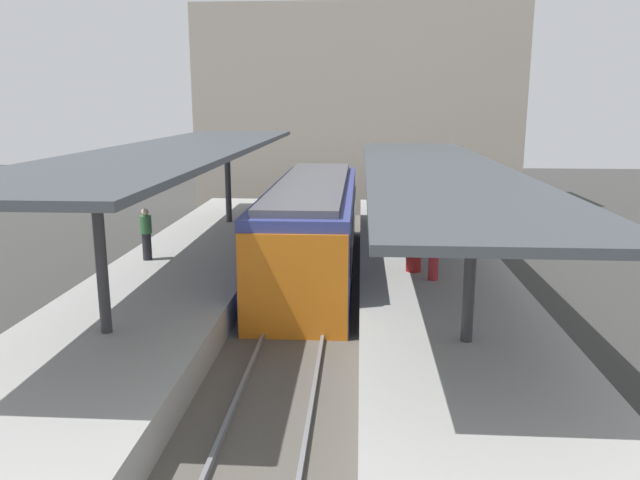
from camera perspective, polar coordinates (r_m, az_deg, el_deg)
ground_plane at (r=18.12m, az=-1.45°, el=-6.15°), size 80.00×80.00×0.00m
platform_left at (r=18.68m, az=-13.18°, el=-4.29°), size 4.40×28.00×1.00m
platform_right at (r=18.03m, az=10.70°, el=-4.79°), size 4.40×28.00×1.00m
track_ballast at (r=18.09m, az=-1.45°, el=-5.85°), size 3.20×28.00×0.20m
rail_near_side at (r=18.11m, az=-3.73°, el=-5.28°), size 0.08×28.00×0.14m
rail_far_side at (r=17.98m, az=0.84°, el=-5.38°), size 0.08×28.00×0.14m
commuter_train at (r=20.66m, az=-0.70°, el=1.16°), size 2.78×12.38×3.10m
canopy_left at (r=19.31m, az=-12.55°, el=8.02°), size 4.18×21.00×3.51m
canopy_right at (r=18.73m, az=10.61°, el=6.33°), size 4.18×21.00×2.96m
platform_bench at (r=21.54m, az=10.55°, el=0.70°), size 1.40×0.41×0.86m
platform_sign at (r=22.35m, az=13.80°, el=3.99°), size 0.90×0.08×2.21m
litter_bin at (r=18.18m, az=8.61°, el=-1.63°), size 0.44×0.44×0.80m
passenger_near_bench at (r=20.58m, az=6.59°, el=1.60°), size 0.36×0.36×1.78m
passenger_mid_platform at (r=19.92m, az=-15.69°, el=0.58°), size 0.36×0.36×1.62m
passenger_far_end at (r=17.26m, az=10.44°, el=-0.76°), size 0.36×0.36×1.72m
station_building_backdrop at (r=37.09m, az=3.45°, el=12.04°), size 18.00×6.00×11.00m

